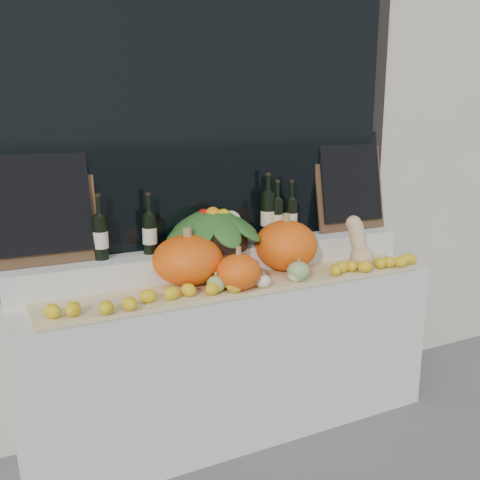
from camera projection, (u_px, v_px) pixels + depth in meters
name	position (u px, v px, depth m)	size (l,w,h in m)	color
storefront_facade	(181.00, 31.00, 3.21)	(7.00, 0.94, 4.50)	beige
display_sill	(234.00, 355.00, 2.99)	(2.30, 0.55, 0.88)	silver
rear_tier	(222.00, 260.00, 3.01)	(2.30, 0.25, 0.16)	silver
straw_bedding	(244.00, 284.00, 2.78)	(2.10, 0.32, 0.03)	tan
pumpkin_left	(188.00, 260.00, 2.72)	(0.36, 0.36, 0.25)	#FF5D0D
pumpkin_right	(286.00, 245.00, 2.98)	(0.35, 0.35, 0.28)	#FF5D0D
pumpkin_center	(239.00, 272.00, 2.64)	(0.22, 0.22, 0.18)	#FF5D0D
butternut_squash	(359.00, 246.00, 3.04)	(0.14, 0.20, 0.29)	tan
decorative_gourds	(265.00, 277.00, 2.70)	(0.57, 0.14, 0.14)	#326A1F
lemon_heap	(254.00, 282.00, 2.68)	(2.20, 0.16, 0.06)	yellow
produce_bowl	(213.00, 228.00, 2.92)	(0.58, 0.58, 0.24)	black
wine_bottle_far_left	(101.00, 237.00, 2.68)	(0.08, 0.08, 0.34)	black
wine_bottle_near_left	(150.00, 233.00, 2.80)	(0.08, 0.08, 0.32)	black
wine_bottle_tall	(268.00, 216.00, 3.10)	(0.08, 0.08, 0.39)	black
wine_bottle_near_right	(277.00, 219.00, 3.11)	(0.08, 0.08, 0.35)	black
wine_bottle_far_right	(291.00, 217.00, 3.17)	(0.08, 0.08, 0.35)	black
chalkboard_left	(42.00, 199.00, 2.57)	(0.50, 0.15, 0.61)	#4C331E
chalkboard_right	(350.00, 179.00, 3.37)	(0.50, 0.15, 0.61)	#4C331E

